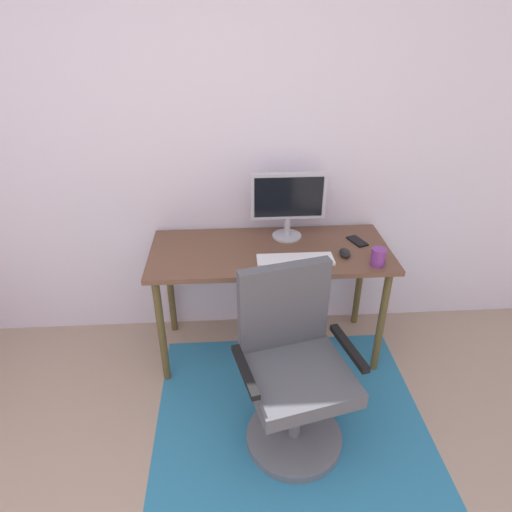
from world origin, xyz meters
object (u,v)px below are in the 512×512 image
at_px(office_chair, 293,376).
at_px(computer_mouse, 345,253).
at_px(coffee_cup, 378,257).
at_px(keyboard, 295,260).
at_px(desk, 270,262).
at_px(cell_phone, 357,241).
at_px(monitor, 288,200).

bearing_deg(office_chair, computer_mouse, 44.13).
distance_m(coffee_cup, office_chair, 0.80).
bearing_deg(office_chair, keyboard, 68.37).
relative_size(desk, cell_phone, 10.08).
height_order(desk, coffee_cup, coffee_cup).
height_order(cell_phone, office_chair, office_chair).
bearing_deg(office_chair, monitor, 71.82).
bearing_deg(desk, computer_mouse, -13.18).
bearing_deg(coffee_cup, cell_phone, 97.79).
distance_m(keyboard, cell_phone, 0.46).
bearing_deg(office_chair, desk, 80.70).
bearing_deg(monitor, cell_phone, -12.89).
height_order(keyboard, office_chair, office_chair).
xyz_separation_m(keyboard, coffee_cup, (0.45, -0.07, 0.04)).
xyz_separation_m(desk, coffee_cup, (0.57, -0.21, 0.13)).
bearing_deg(office_chair, coffee_cup, 28.19).
bearing_deg(coffee_cup, desk, 159.51).
height_order(coffee_cup, office_chair, office_chair).
bearing_deg(computer_mouse, cell_phone, 53.93).
bearing_deg(coffee_cup, office_chair, -138.05).
height_order(desk, cell_phone, cell_phone).
bearing_deg(keyboard, coffee_cup, -8.81).
bearing_deg(coffee_cup, computer_mouse, 142.98).
relative_size(computer_mouse, cell_phone, 0.74).
relative_size(keyboard, office_chair, 0.45).
bearing_deg(computer_mouse, office_chair, -122.12).
height_order(monitor, office_chair, monitor).
xyz_separation_m(computer_mouse, cell_phone, (0.12, 0.16, -0.01)).
distance_m(desk, monitor, 0.38).
relative_size(keyboard, coffee_cup, 4.34).
relative_size(desk, computer_mouse, 13.57).
bearing_deg(monitor, coffee_cup, -39.19).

